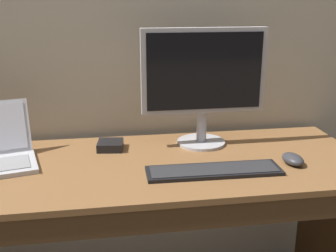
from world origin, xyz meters
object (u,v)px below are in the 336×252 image
object	(u,v)px
wired_keyboard	(214,171)
computer_mouse	(293,159)
external_drive_box	(110,145)
external_monitor	(204,79)

from	to	relation	value
wired_keyboard	computer_mouse	world-z (taller)	computer_mouse
computer_mouse	external_drive_box	bearing A→B (deg)	152.17
external_drive_box	computer_mouse	bearing A→B (deg)	-21.56
external_drive_box	external_monitor	bearing A→B (deg)	-0.97
wired_keyboard	external_drive_box	xyz separation A→B (m)	(-0.35, 0.29, 0.01)
external_monitor	external_drive_box	world-z (taller)	external_monitor
wired_keyboard	computer_mouse	distance (m)	0.31
computer_mouse	external_drive_box	size ratio (longest dim) A/B	1.04
external_monitor	wired_keyboard	xyz separation A→B (m)	(-0.03, -0.29, -0.27)
external_monitor	external_drive_box	xyz separation A→B (m)	(-0.38, 0.01, -0.26)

